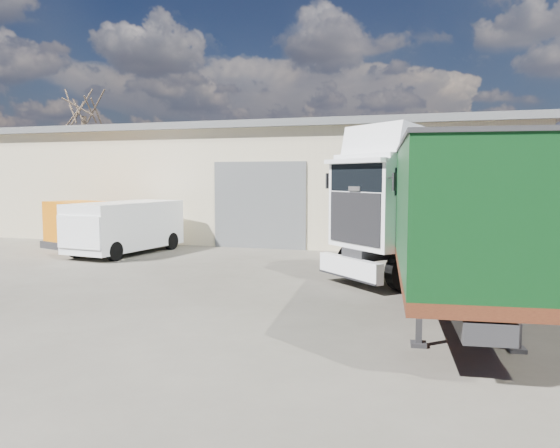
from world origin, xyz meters
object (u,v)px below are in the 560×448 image
(tractor_unit, at_px, (410,216))
(orange_skip, at_px, (82,228))
(box_trailer, at_px, (447,209))
(bare_tree, at_px, (83,102))
(panel_van, at_px, (122,227))

(tractor_unit, bearing_deg, orange_skip, -149.67)
(tractor_unit, distance_m, box_trailer, 2.80)
(bare_tree, xyz_separation_m, orange_skip, (8.94, -12.24, -7.07))
(tractor_unit, relative_size, box_trailer, 0.57)
(box_trailer, bearing_deg, panel_van, 151.57)
(bare_tree, height_order, orange_skip, bare_tree)
(bare_tree, bearing_deg, box_trailer, -37.42)
(bare_tree, distance_m, panel_van, 18.83)
(box_trailer, xyz_separation_m, panel_van, (-11.95, 4.76, -1.19))
(tractor_unit, bearing_deg, panel_van, -147.83)
(orange_skip, bearing_deg, panel_van, -1.42)
(box_trailer, bearing_deg, orange_skip, 151.77)
(tractor_unit, height_order, box_trailer, tractor_unit)
(orange_skip, bearing_deg, tractor_unit, 6.05)
(bare_tree, bearing_deg, orange_skip, -53.84)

